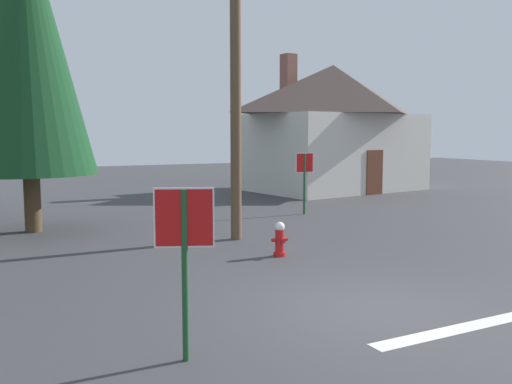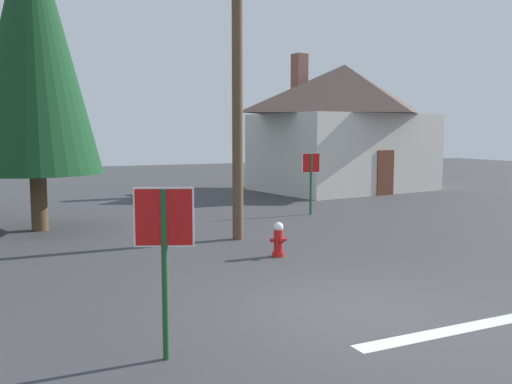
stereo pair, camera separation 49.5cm
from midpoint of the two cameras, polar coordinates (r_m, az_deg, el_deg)
The scene contains 8 objects.
ground_plane at distance 9.20m, azimuth 9.72°, elevation -11.89°, with size 80.00×80.00×0.10m, color #38383A.
lane_stop_bar at distance 8.67m, azimuth 19.28°, elevation -12.91°, with size 3.41×0.30×0.01m, color silver.
stop_sign_near at distance 6.76m, azimuth -9.43°, elevation -4.74°, with size 0.68×0.28×2.13m.
fire_hydrant at distance 12.57m, azimuth 1.32°, elevation -4.87°, with size 0.39×0.34×0.78m.
utility_pole at distance 14.53m, azimuth -3.13°, elevation 14.89°, with size 1.60×0.28×9.64m.
stop_sign_far at distance 18.93m, azimuth 4.24°, elevation 2.15°, with size 0.66×0.08×2.09m.
house at distance 27.40m, azimuth 7.32°, elevation 6.77°, with size 9.29×7.27×6.48m.
pine_tree_mid_left at distance 16.95m, azimuth -23.33°, elevation 14.21°, with size 3.61×3.61×9.03m.
Camera 1 is at (-5.35, -6.99, 2.78)m, focal length 39.07 mm.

